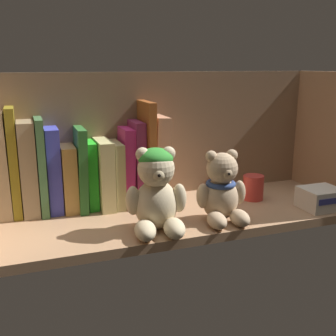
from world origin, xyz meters
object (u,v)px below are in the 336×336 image
Objects in this scene: book_8 at (103,172)px; pillar_candle at (253,187)px; book_12 at (144,152)px; teddy_bear_smaller at (222,191)px; book_6 at (80,168)px; book_1 at (14,162)px; book_7 at (90,174)px; book_11 at (136,162)px; book_10 at (125,166)px; book_2 at (28,168)px; small_product_box at (321,198)px; book_3 at (41,166)px; book_4 at (53,170)px; book_5 at (68,177)px; book_0 at (1,165)px; book_9 at (115,173)px; teddy_bear_larger at (156,192)px; book_13 at (155,158)px.

pillar_candle is (36.00, -8.71, -4.98)cm from book_8.
book_8 is at bearing 180.00° from book_12.
book_6 is at bearing 145.03° from teddy_bear_smaller.
book_1 is 45.81cm from teddy_bear_smaller.
pillar_candle is at bearing -12.61° from book_7.
book_7 is at bearing 180.00° from book_11.
book_2 is at bearing -180.00° from book_10.
book_7 is 54.33cm from small_product_box.
book_3 reaches higher than book_10.
book_4 is (5.30, 0.00, -0.87)cm from book_2.
book_5 is at bearing 180.00° from book_7.
book_1 is at bearing 180.00° from book_8.
book_12 reaches higher than book_11.
book_2 reaches higher than book_5.
book_5 is at bearing 0.00° from book_1.
book_10 is at bearing 0.00° from book_8.
book_8 is at bearing 0.00° from book_0.
book_5 is 0.62× the size of book_12.
teddy_bear_smaller is at bearing -23.32° from book_0.
book_5 is (5.78, 0.00, -3.24)cm from book_3.
book_2 is at bearing 180.00° from book_9.
book_2 is at bearing 0.00° from book_0.
book_5 is (3.26, 0.00, -2.08)cm from book_4.
book_4 is 16.78cm from book_10.
book_0 is 72.82cm from small_product_box.
small_product_box is at bearing -17.32° from book_2.
teddy_bear_larger is at bearing -69.68° from book_8.
pillar_candle is at bearing 36.07° from teddy_bear_smaller.
book_7 is 31.28cm from teddy_bear_smaller.
book_2 is 13.86cm from book_7.
book_0 reaches higher than book_8.
pillar_candle is at bearing -11.93° from book_6.
book_4 is (10.88, 0.00, -1.91)cm from book_0.
book_3 reaches higher than small_product_box.
book_12 reaches higher than teddy_bear_smaller.
small_product_box is at bearing -16.00° from book_0.
book_8 is at bearing 180.00° from book_9.
teddy_bear_smaller is at bearing -26.27° from book_2.
book_1 reaches higher than book_10.
book_13 is at bearing 0.00° from book_4.
book_0 reaches higher than book_7.
book_5 is at bearing 180.00° from book_12.
book_2 reaches higher than book_11.
book_2 is 1.10× the size of book_6.
book_4 is 0.79× the size of book_12.
book_8 is 13.34cm from book_13.
book_8 is 5.66cm from book_10.
book_4 is 19.41cm from book_11.
book_9 is at bearing -0.00° from book_3.
book_10 is at bearing -0.00° from book_6.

